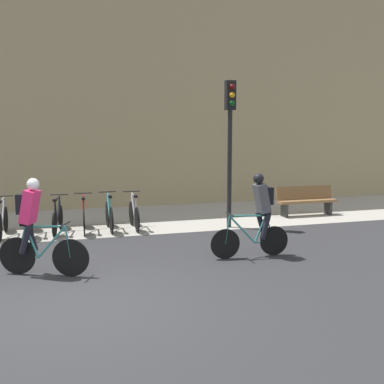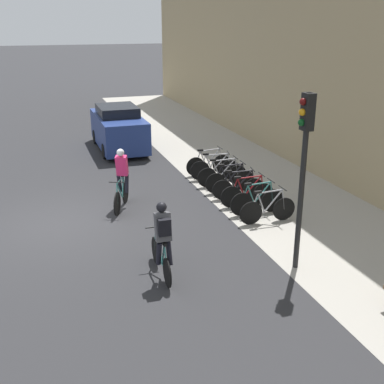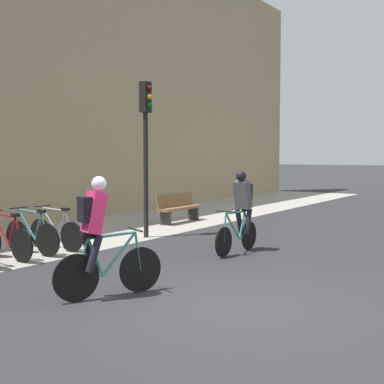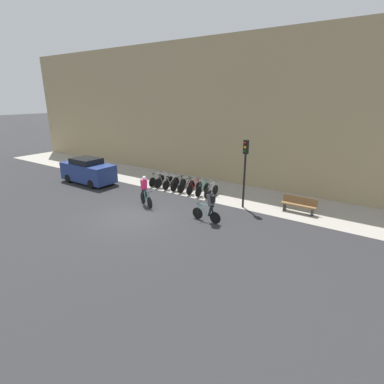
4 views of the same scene
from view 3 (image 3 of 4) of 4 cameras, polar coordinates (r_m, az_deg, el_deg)
name	(u,v)px [view 3 (image 3 of 4)]	position (r m, az deg, el deg)	size (l,w,h in m)	color
ground	(234,306)	(7.57, 4.51, -12.07)	(200.00, 200.00, 0.00)	#2B2B2D
cyclist_pink	(99,234)	(7.87, -9.94, -4.45)	(1.58, 0.76, 1.79)	black
cyclist_grey	(241,208)	(11.50, 5.28, -1.74)	(1.71, 0.46, 1.75)	black
parked_bike_5	(6,240)	(11.29, -19.23, -4.86)	(0.46, 1.69, 0.97)	black
parked_bike_6	(32,235)	(11.70, -16.69, -4.46)	(0.46, 1.65, 0.98)	black
parked_bike_7	(56,232)	(12.13, -14.32, -4.16)	(0.46, 1.66, 0.96)	black
traffic_light_pole	(146,131)	(13.47, -4.94, 6.52)	(0.26, 0.30, 3.90)	black
bench	(179,207)	(16.48, -1.44, -1.62)	(1.88, 0.44, 0.89)	brown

